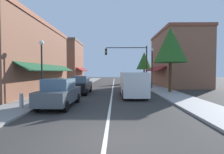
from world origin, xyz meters
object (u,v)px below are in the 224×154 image
at_px(parked_car_second_left, 80,85).
at_px(tree_right_near, 170,45).
at_px(street_lamp_right_mid, 152,62).
at_px(traffic_signal_mast_arm, 132,58).
at_px(street_lamp_left_near, 42,60).
at_px(fire_hydrant, 21,100).
at_px(parked_car_nearest_left, 60,93).
at_px(tree_right_far, 144,61).
at_px(van_in_lane, 133,83).

height_order(parked_car_second_left, tree_right_near, tree_right_near).
bearing_deg(street_lamp_right_mid, traffic_signal_mast_arm, 122.72).
xyz_separation_m(parked_car_second_left, street_lamp_left_near, (-2.06, -3.98, 2.20)).
bearing_deg(fire_hydrant, tree_right_near, 35.11).
height_order(parked_car_second_left, street_lamp_left_near, street_lamp_left_near).
distance_m(parked_car_second_left, fire_hydrant, 7.25).
distance_m(parked_car_nearest_left, street_lamp_left_near, 3.65).
distance_m(traffic_signal_mast_arm, tree_right_far, 9.23).
bearing_deg(street_lamp_left_near, tree_right_near, 23.04).
distance_m(parked_car_second_left, traffic_signal_mast_arm, 10.10).
distance_m(tree_right_near, fire_hydrant, 14.10).
distance_m(traffic_signal_mast_arm, street_lamp_left_near, 14.06).
height_order(street_lamp_left_near, fire_hydrant, street_lamp_left_near).
bearing_deg(fire_hydrant, traffic_signal_mast_arm, 61.94).
height_order(van_in_lane, tree_right_near, tree_right_near).
distance_m(parked_car_nearest_left, street_lamp_right_mid, 13.32).
bearing_deg(street_lamp_left_near, street_lamp_right_mid, 39.51).
height_order(traffic_signal_mast_arm, fire_hydrant, traffic_signal_mast_arm).
distance_m(street_lamp_right_mid, fire_hydrant, 15.26).
bearing_deg(tree_right_far, parked_car_nearest_left, -112.17).
bearing_deg(parked_car_second_left, traffic_signal_mast_arm, 52.44).
bearing_deg(street_lamp_right_mid, parked_car_second_left, -151.69).
xyz_separation_m(street_lamp_right_mid, tree_right_far, (1.10, 11.96, 0.89)).
xyz_separation_m(street_lamp_left_near, street_lamp_right_mid, (10.03, 8.27, 0.27)).
bearing_deg(traffic_signal_mast_arm, parked_car_nearest_left, -113.19).
xyz_separation_m(parked_car_nearest_left, fire_hydrant, (-1.91, -0.91, -0.33)).
height_order(traffic_signal_mast_arm, tree_right_near, tree_right_near).
height_order(tree_right_near, tree_right_far, tree_right_near).
xyz_separation_m(street_lamp_left_near, fire_hydrant, (0.12, -3.00, -2.52)).
distance_m(van_in_lane, tree_right_near, 6.07).
distance_m(parked_car_second_left, street_lamp_right_mid, 9.38).
relative_size(traffic_signal_mast_arm, tree_right_far, 1.02).
bearing_deg(tree_right_near, street_lamp_right_mid, 106.70).
bearing_deg(tree_right_near, street_lamp_left_near, -156.96).
height_order(parked_car_nearest_left, street_lamp_left_near, street_lamp_left_near).
bearing_deg(fire_hydrant, parked_car_second_left, 74.43).
height_order(parked_car_nearest_left, fire_hydrant, parked_car_nearest_left).
xyz_separation_m(parked_car_second_left, traffic_signal_mast_arm, (5.83, 7.61, 3.17)).
relative_size(parked_car_second_left, street_lamp_left_near, 0.91).
relative_size(street_lamp_right_mid, fire_hydrant, 5.74).
bearing_deg(parked_car_nearest_left, van_in_lane, 41.37).
height_order(street_lamp_right_mid, fire_hydrant, street_lamp_right_mid).
bearing_deg(tree_right_near, parked_car_second_left, -175.31).
height_order(street_lamp_right_mid, tree_right_near, tree_right_near).
relative_size(van_in_lane, tree_right_far, 0.88).
height_order(street_lamp_left_near, tree_right_far, tree_right_far).
relative_size(street_lamp_left_near, tree_right_far, 0.76).
bearing_deg(tree_right_far, parked_car_second_left, -119.15).
relative_size(street_lamp_right_mid, tree_right_near, 0.74).
bearing_deg(tree_right_far, van_in_lane, -102.81).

